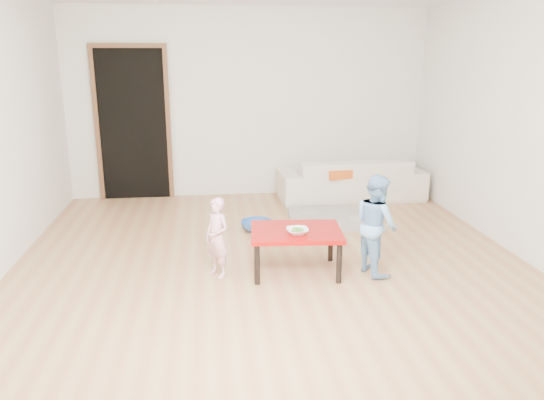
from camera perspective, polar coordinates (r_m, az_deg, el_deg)
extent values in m
cube|color=#AC724A|center=(5.40, -0.26, -6.09)|extent=(5.00, 5.00, 0.01)
cube|color=silver|center=(7.53, -2.50, 10.31)|extent=(5.00, 0.02, 2.60)
cube|color=silver|center=(5.90, 24.87, 7.41)|extent=(0.02, 5.00, 2.60)
imported|color=beige|center=(7.49, 8.45, 2.31)|extent=(2.02, 0.85, 0.58)
cube|color=#DE5B18|center=(7.19, 7.21, 3.01)|extent=(0.52, 0.48, 0.12)
imported|color=white|center=(4.79, 2.75, -3.36)|extent=(0.20, 0.20, 0.05)
imported|color=pink|center=(4.85, -5.92, -4.04)|extent=(0.31, 0.32, 0.74)
imported|color=#588ACE|center=(4.97, 11.15, -2.59)|extent=(0.45, 0.53, 0.94)
imported|color=#2B5CA5|center=(6.15, -1.66, -2.76)|extent=(0.36, 0.36, 0.11)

